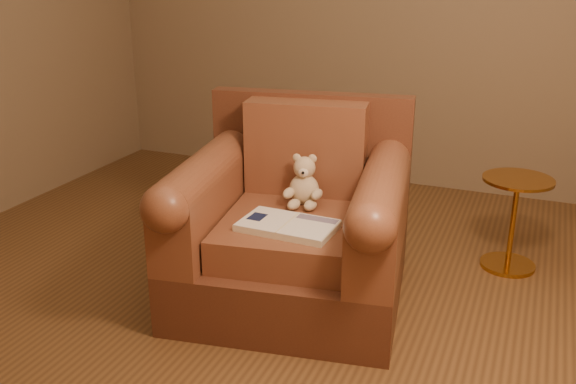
% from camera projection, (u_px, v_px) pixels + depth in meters
% --- Properties ---
extents(floor, '(4.00, 4.00, 0.00)m').
position_uv_depth(floor, '(245.00, 292.00, 3.28)').
color(floor, brown).
rests_on(floor, ground).
extents(armchair, '(1.20, 1.16, 0.95)m').
position_uv_depth(armchair, '(294.00, 226.00, 3.15)').
color(armchair, '#572E1D').
rests_on(armchair, floor).
extents(teddy_bear, '(0.18, 0.22, 0.26)m').
position_uv_depth(teddy_bear, '(304.00, 186.00, 3.17)').
color(teddy_bear, '#CDB490').
rests_on(teddy_bear, armchair).
extents(guidebook, '(0.44, 0.27, 0.03)m').
position_uv_depth(guidebook, '(288.00, 226.00, 2.90)').
color(guidebook, beige).
rests_on(guidebook, armchair).
extents(side_table, '(0.37, 0.37, 0.52)m').
position_uv_depth(side_table, '(513.00, 220.00, 3.46)').
color(side_table, '#B77E32').
rests_on(side_table, floor).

